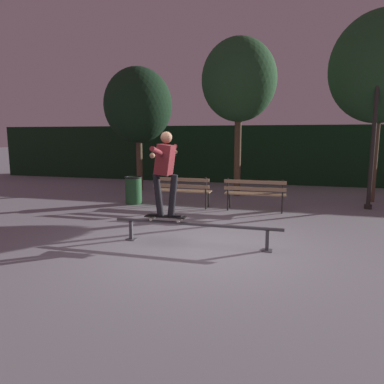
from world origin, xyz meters
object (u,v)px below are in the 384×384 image
grind_rail (196,227)px  tree_behind_benches (239,81)px  park_bench_left_center (255,191)px  lamp_post_right (375,117)px  tree_far_right (381,68)px  skateboard (166,217)px  park_bench_leftmost (182,188)px  trash_can (134,190)px  tree_far_left (138,106)px  skateboarder (165,167)px

grind_rail → tree_behind_benches: bearing=90.6°
park_bench_left_center → tree_behind_benches: tree_behind_benches is taller
grind_rail → lamp_post_right: size_ratio=0.81×
tree_far_right → tree_behind_benches: tree_far_right is taller
tree_far_right → park_bench_left_center: bearing=-144.1°
grind_rail → skateboard: size_ratio=4.01×
skateboard → park_bench_leftmost: size_ratio=0.49×
park_bench_leftmost → trash_can: size_ratio=2.00×
skateboard → park_bench_leftmost: 3.31m
skateboard → tree_behind_benches: tree_behind_benches is taller
tree_behind_benches → lamp_post_right: 4.17m
tree_far_left → trash_can: bearing=-70.3°
tree_behind_benches → skateboard: bearing=-95.3°
park_bench_leftmost → park_bench_left_center: (2.01, 0.00, 0.00)m
park_bench_left_center → lamp_post_right: size_ratio=0.41×
park_bench_leftmost → tree_far_right: 6.70m
grind_rail → tree_far_right: tree_far_right is taller
park_bench_leftmost → lamp_post_right: (4.98, 1.15, 1.94)m
skateboard → park_bench_leftmost: bearing=101.7°
park_bench_leftmost → lamp_post_right: 5.47m
lamp_post_right → tree_behind_benches: bearing=162.1°
skateboarder → tree_behind_benches: bearing=84.7°
skateboard → tree_far_right: (4.61, 5.61, 3.42)m
grind_rail → trash_can: 4.39m
grind_rail → tree_far_left: tree_far_left is taller
tree_behind_benches → trash_can: tree_behind_benches is taller
park_bench_leftmost → tree_behind_benches: (1.19, 2.38, 3.18)m
park_bench_left_center → tree_far_right: 5.26m
grind_rail → skateboard: skateboard is taller
tree_far_right → tree_behind_benches: bearing=179.9°
skateboard → tree_far_left: size_ratio=0.18×
skateboarder → tree_behind_benches: tree_behind_benches is taller
grind_rail → trash_can: trash_can is taller
skateboard → tree_far_right: 8.02m
grind_rail → tree_far_left: bearing=122.0°
park_bench_leftmost → tree_behind_benches: size_ratio=0.32×
tree_behind_benches → lamp_post_right: size_ratio=1.30×
tree_far_left → tree_behind_benches: tree_behind_benches is taller
grind_rail → park_bench_leftmost: park_bench_leftmost is taller
park_bench_left_center → tree_behind_benches: size_ratio=0.32×
park_bench_left_center → tree_far_left: bearing=149.1°
skateboarder → trash_can: size_ratio=1.95×
grind_rail → skateboard: bearing=-180.0°
skateboarder → grind_rail: bearing=-0.0°
grind_rail → skateboarder: size_ratio=2.02×
grind_rail → trash_can: size_ratio=3.93×
lamp_post_right → skateboarder: bearing=-134.5°
grind_rail → park_bench_left_center: 3.33m
grind_rail → tree_far_right: (4.03, 5.61, 3.58)m
trash_can → tree_behind_benches: bearing=39.1°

